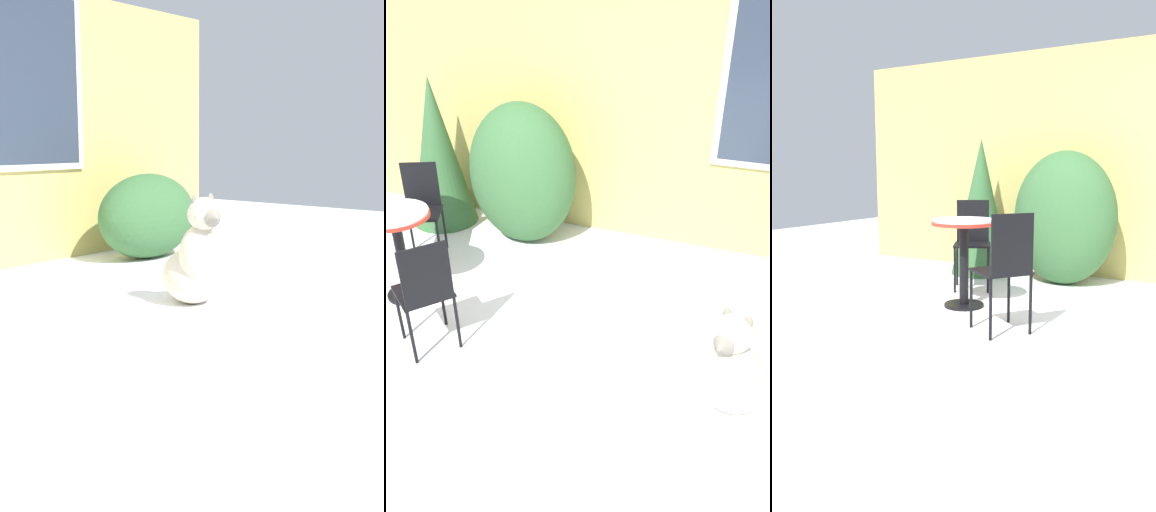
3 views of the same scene
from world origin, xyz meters
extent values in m
plane|color=white|center=(0.00, 0.00, 0.00)|extent=(16.00, 16.00, 0.00)
cube|color=tan|center=(0.00, 2.20, 1.30)|extent=(8.00, 0.06, 2.60)
ellipsoid|color=#386638|center=(-1.02, 1.67, 0.72)|extent=(1.12, 0.83, 1.44)
cone|color=#386638|center=(-2.08, 1.74, 0.80)|extent=(0.72, 0.72, 1.60)
cylinder|color=black|center=(-1.50, 0.32, 0.01)|extent=(0.36, 0.36, 0.03)
cylinder|color=black|center=(-1.50, 0.32, 0.39)|extent=(0.08, 0.08, 0.72)
cylinder|color=red|center=(-1.50, 0.32, 0.76)|extent=(0.58, 0.58, 0.03)
cylinder|color=white|center=(-1.50, 0.32, 0.79)|extent=(0.55, 0.55, 0.02)
cube|color=black|center=(-1.76, 0.95, 0.47)|extent=(0.50, 0.50, 0.02)
cube|color=black|center=(-1.84, 1.11, 0.70)|extent=(0.31, 0.16, 0.44)
cylinder|color=black|center=(-1.84, 0.73, 0.23)|extent=(0.02, 0.02, 0.46)
cylinder|color=black|center=(-1.54, 0.88, 0.23)|extent=(0.02, 0.02, 0.46)
cylinder|color=black|center=(-1.99, 1.03, 0.23)|extent=(0.02, 0.02, 0.46)
cylinder|color=black|center=(-1.69, 1.18, 0.23)|extent=(0.02, 0.02, 0.46)
cube|color=black|center=(-0.90, -0.16, 0.47)|extent=(0.52, 0.52, 0.02)
cube|color=black|center=(-0.76, -0.27, 0.70)|extent=(0.21, 0.28, 0.44)
cylinder|color=black|center=(-0.94, 0.07, 0.23)|extent=(0.02, 0.02, 0.46)
cylinder|color=black|center=(-1.14, -0.20, 0.23)|extent=(0.02, 0.02, 0.46)
cylinder|color=black|center=(-0.67, -0.13, 0.23)|extent=(0.02, 0.02, 0.46)
cylinder|color=black|center=(-0.87, -0.40, 0.23)|extent=(0.02, 0.02, 0.46)
ellipsoid|color=beige|center=(1.30, 0.03, 0.21)|extent=(0.56, 0.57, 0.41)
ellipsoid|color=beige|center=(1.25, -0.09, 0.38)|extent=(0.41, 0.39, 0.45)
sphere|color=beige|center=(1.24, -0.12, 0.68)|extent=(0.24, 0.24, 0.24)
cone|color=gray|center=(1.19, -0.27, 0.66)|extent=(0.15, 0.11, 0.13)
ellipsoid|color=gray|center=(1.19, -0.08, 0.77)|extent=(0.06, 0.05, 0.11)
ellipsoid|color=gray|center=(1.31, -0.13, 0.77)|extent=(0.06, 0.05, 0.11)
ellipsoid|color=beige|center=(1.37, 0.23, 0.09)|extent=(0.15, 0.23, 0.08)
camera|label=1|loc=(-2.27, -2.93, 1.20)|focal=45.00mm
camera|label=2|loc=(1.25, -2.56, 2.46)|focal=35.00mm
camera|label=3|loc=(0.69, -3.51, 1.21)|focal=35.00mm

